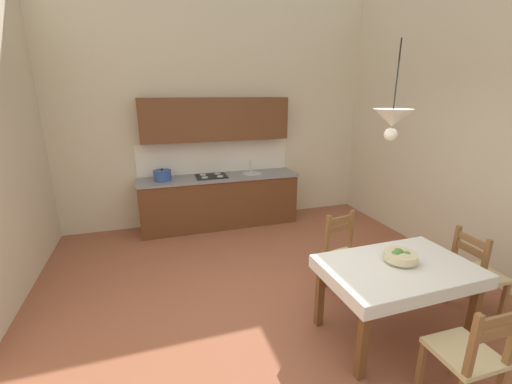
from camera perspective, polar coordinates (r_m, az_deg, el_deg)
name	(u,v)px	position (r m, az deg, el deg)	size (l,w,h in m)	color
ground_plane	(281,318)	(3.83, 4.33, -20.73)	(6.00, 6.57, 0.10)	#99563D
wall_back	(218,107)	(5.97, -6.55, 14.35)	(6.00, 0.12, 4.09)	beige
wall_right	(510,114)	(4.85, 37.51, 10.60)	(0.12, 6.57, 4.09)	beige
kitchen_cabinetry	(218,178)	(5.80, -6.47, 2.41)	(2.72, 0.63, 2.20)	brown
dining_table	(397,278)	(3.45, 23.05, -13.38)	(1.39, 0.90, 0.75)	brown
dining_chair_camera_side	(469,355)	(3.10, 32.71, -22.54)	(0.43, 0.43, 0.93)	#D1BC89
dining_chair_kitchen_side	(346,255)	(4.10, 15.22, -10.47)	(0.49, 0.49, 0.93)	#D1BC89
dining_chair_window_side	(476,274)	(4.28, 33.59, -11.65)	(0.45, 0.45, 0.93)	#D1BC89
fruit_bowl	(400,256)	(3.42, 23.52, -10.06)	(0.30, 0.30, 0.12)	beige
pendant_lamp	(392,119)	(3.05, 22.37, 11.55)	(0.32, 0.32, 0.80)	black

